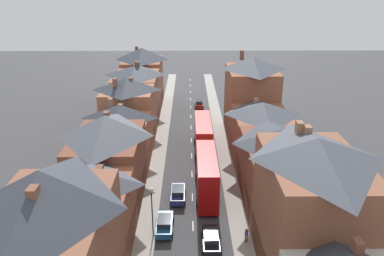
{
  "coord_description": "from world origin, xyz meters",
  "views": [
    {
      "loc": [
        -0.44,
        -16.68,
        25.41
      ],
      "look_at": [
        0.13,
        42.73,
        1.97
      ],
      "focal_mm": 35.0,
      "sensor_mm": 36.0,
      "label": 1
    }
  ],
  "objects_px": {
    "car_near_silver": "(199,104)",
    "car_parked_right_a": "(178,193)",
    "car_parked_left_b": "(211,239)",
    "street_lamp": "(152,210)",
    "double_decker_bus_lead": "(203,136)",
    "double_decker_bus_mid_street": "(207,175)",
    "car_mid_white": "(165,224)",
    "pedestrian_mid_left": "(246,235)"
  },
  "relations": [
    {
      "from": "double_decker_bus_mid_street",
      "to": "pedestrian_mid_left",
      "type": "bearing_deg",
      "value": -69.07
    },
    {
      "from": "double_decker_bus_lead",
      "to": "street_lamp",
      "type": "height_order",
      "value": "street_lamp"
    },
    {
      "from": "car_mid_white",
      "to": "pedestrian_mid_left",
      "type": "distance_m",
      "value": 8.87
    },
    {
      "from": "double_decker_bus_lead",
      "to": "pedestrian_mid_left",
      "type": "distance_m",
      "value": 22.54
    },
    {
      "from": "car_mid_white",
      "to": "street_lamp",
      "type": "distance_m",
      "value": 2.88
    },
    {
      "from": "car_near_silver",
      "to": "street_lamp",
      "type": "relative_size",
      "value": 0.74
    },
    {
      "from": "car_parked_right_a",
      "to": "street_lamp",
      "type": "relative_size",
      "value": 0.77
    },
    {
      "from": "double_decker_bus_lead",
      "to": "car_near_silver",
      "type": "xyz_separation_m",
      "value": [
        0.01,
        22.45,
        -1.97
      ]
    },
    {
      "from": "car_parked_right_a",
      "to": "car_parked_left_b",
      "type": "xyz_separation_m",
      "value": [
        3.6,
        -8.84,
        -0.02
      ]
    },
    {
      "from": "car_parked_left_b",
      "to": "car_parked_right_a",
      "type": "bearing_deg",
      "value": 112.15
    },
    {
      "from": "car_near_silver",
      "to": "car_parked_right_a",
      "type": "height_order",
      "value": "car_near_silver"
    },
    {
      "from": "street_lamp",
      "to": "double_decker_bus_lead",
      "type": "bearing_deg",
      "value": 73.91
    },
    {
      "from": "car_parked_right_a",
      "to": "double_decker_bus_mid_street",
      "type": "bearing_deg",
      "value": 18.7
    },
    {
      "from": "double_decker_bus_mid_street",
      "to": "car_near_silver",
      "type": "bearing_deg",
      "value": 89.99
    },
    {
      "from": "car_parked_right_a",
      "to": "car_parked_left_b",
      "type": "height_order",
      "value": "car_parked_right_a"
    },
    {
      "from": "car_near_silver",
      "to": "car_parked_left_b",
      "type": "bearing_deg",
      "value": -90.0
    },
    {
      "from": "car_near_silver",
      "to": "pedestrian_mid_left",
      "type": "distance_m",
      "value": 44.77
    },
    {
      "from": "double_decker_bus_lead",
      "to": "car_near_silver",
      "type": "relative_size",
      "value": 2.67
    },
    {
      "from": "car_parked_right_a",
      "to": "car_mid_white",
      "type": "distance_m",
      "value": 6.32
    },
    {
      "from": "car_mid_white",
      "to": "street_lamp",
      "type": "bearing_deg",
      "value": -138.42
    },
    {
      "from": "car_near_silver",
      "to": "street_lamp",
      "type": "bearing_deg",
      "value": -97.94
    },
    {
      "from": "double_decker_bus_lead",
      "to": "car_near_silver",
      "type": "bearing_deg",
      "value": 89.98
    },
    {
      "from": "car_parked_left_b",
      "to": "street_lamp",
      "type": "xyz_separation_m",
      "value": [
        -6.05,
        1.64,
        2.42
      ]
    },
    {
      "from": "double_decker_bus_lead",
      "to": "car_near_silver",
      "type": "distance_m",
      "value": 22.54
    },
    {
      "from": "double_decker_bus_mid_street",
      "to": "street_lamp",
      "type": "bearing_deg",
      "value": -125.66
    },
    {
      "from": "double_decker_bus_mid_street",
      "to": "car_near_silver",
      "type": "xyz_separation_m",
      "value": [
        0.01,
        34.98,
        -1.97
      ]
    },
    {
      "from": "car_mid_white",
      "to": "double_decker_bus_mid_street",
      "type": "bearing_deg",
      "value": 56.53
    },
    {
      "from": "double_decker_bus_lead",
      "to": "street_lamp",
      "type": "distance_m",
      "value": 21.8
    },
    {
      "from": "pedestrian_mid_left",
      "to": "street_lamp",
      "type": "xyz_separation_m",
      "value": [
        -9.73,
        1.22,
        2.21
      ]
    },
    {
      "from": "car_parked_left_b",
      "to": "street_lamp",
      "type": "bearing_deg",
      "value": 164.86
    },
    {
      "from": "double_decker_bus_lead",
      "to": "car_parked_left_b",
      "type": "relative_size",
      "value": 2.46
    },
    {
      "from": "car_mid_white",
      "to": "street_lamp",
      "type": "relative_size",
      "value": 0.78
    },
    {
      "from": "car_parked_left_b",
      "to": "car_near_silver",
      "type": "bearing_deg",
      "value": 90.0
    },
    {
      "from": "double_decker_bus_mid_street",
      "to": "car_mid_white",
      "type": "distance_m",
      "value": 9.09
    },
    {
      "from": "car_near_silver",
      "to": "car_parked_right_a",
      "type": "distance_m",
      "value": 36.37
    },
    {
      "from": "car_near_silver",
      "to": "car_mid_white",
      "type": "xyz_separation_m",
      "value": [
        -4.9,
        -42.38,
        -0.03
      ]
    },
    {
      "from": "double_decker_bus_lead",
      "to": "car_parked_right_a",
      "type": "distance_m",
      "value": 14.34
    },
    {
      "from": "car_near_silver",
      "to": "car_parked_left_b",
      "type": "relative_size",
      "value": 0.92
    },
    {
      "from": "car_parked_right_a",
      "to": "street_lamp",
      "type": "bearing_deg",
      "value": -108.78
    },
    {
      "from": "street_lamp",
      "to": "car_near_silver",
      "type": "bearing_deg",
      "value": 82.06
    },
    {
      "from": "car_mid_white",
      "to": "car_near_silver",
      "type": "bearing_deg",
      "value": 83.4
    },
    {
      "from": "double_decker_bus_lead",
      "to": "car_parked_right_a",
      "type": "bearing_deg",
      "value": -104.64
    }
  ]
}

